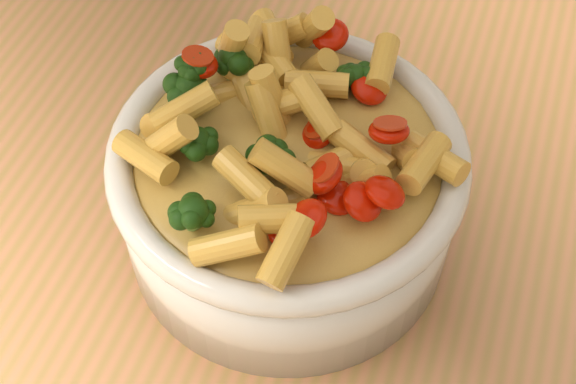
% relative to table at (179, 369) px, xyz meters
% --- Properties ---
extents(table, '(1.20, 0.80, 0.90)m').
position_rel_table_xyz_m(table, '(0.00, 0.00, 0.00)').
color(table, '#B9774F').
rests_on(table, ground).
extents(serving_bowl, '(0.22, 0.22, 0.09)m').
position_rel_table_xyz_m(serving_bowl, '(0.06, 0.08, 0.15)').
color(serving_bowl, silver).
rests_on(serving_bowl, table).
extents(pasta_salad, '(0.17, 0.17, 0.04)m').
position_rel_table_xyz_m(pasta_salad, '(0.06, 0.08, 0.21)').
color(pasta_salad, gold).
rests_on(pasta_salad, serving_bowl).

